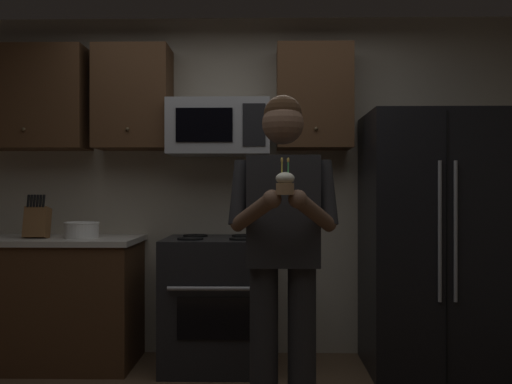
{
  "coord_description": "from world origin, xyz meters",
  "views": [
    {
      "loc": [
        0.2,
        -2.6,
        1.25
      ],
      "look_at": [
        0.14,
        0.32,
        1.25
      ],
      "focal_mm": 38.89,
      "sensor_mm": 36.0,
      "label": 1
    }
  ],
  "objects_px": {
    "refrigerator": "(430,242)",
    "person": "(283,241)",
    "cupcake": "(285,183)",
    "bowl_large_white": "(82,229)",
    "knife_block": "(37,222)",
    "oven_range": "(218,302)",
    "microwave": "(219,128)"
  },
  "relations": [
    {
      "from": "refrigerator",
      "to": "person",
      "type": "height_order",
      "value": "refrigerator"
    },
    {
      "from": "person",
      "to": "cupcake",
      "type": "distance_m",
      "value": 0.44
    },
    {
      "from": "bowl_large_white",
      "to": "refrigerator",
      "type": "bearing_deg",
      "value": -0.5
    },
    {
      "from": "bowl_large_white",
      "to": "cupcake",
      "type": "height_order",
      "value": "cupcake"
    },
    {
      "from": "knife_block",
      "to": "refrigerator",
      "type": "bearing_deg",
      "value": -0.19
    },
    {
      "from": "oven_range",
      "to": "knife_block",
      "type": "xyz_separation_m",
      "value": [
        -1.29,
        -0.03,
        0.58
      ]
    },
    {
      "from": "refrigerator",
      "to": "bowl_large_white",
      "type": "bearing_deg",
      "value": 179.5
    },
    {
      "from": "knife_block",
      "to": "bowl_large_white",
      "type": "relative_size",
      "value": 1.29
    },
    {
      "from": "microwave",
      "to": "refrigerator",
      "type": "relative_size",
      "value": 0.41
    },
    {
      "from": "bowl_large_white",
      "to": "person",
      "type": "xyz_separation_m",
      "value": [
        1.41,
        -1.03,
        0.01
      ]
    },
    {
      "from": "microwave",
      "to": "person",
      "type": "bearing_deg",
      "value": -69.67
    },
    {
      "from": "refrigerator",
      "to": "person",
      "type": "bearing_deg",
      "value": -136.54
    },
    {
      "from": "refrigerator",
      "to": "bowl_large_white",
      "type": "xyz_separation_m",
      "value": [
        -2.48,
        0.02,
        0.08
      ]
    },
    {
      "from": "knife_block",
      "to": "bowl_large_white",
      "type": "distance_m",
      "value": 0.32
    },
    {
      "from": "knife_block",
      "to": "bowl_large_white",
      "type": "bearing_deg",
      "value": 2.17
    },
    {
      "from": "bowl_large_white",
      "to": "microwave",
      "type": "bearing_deg",
      "value": 7.99
    },
    {
      "from": "microwave",
      "to": "person",
      "type": "height_order",
      "value": "microwave"
    },
    {
      "from": "person",
      "to": "cupcake",
      "type": "height_order",
      "value": "person"
    },
    {
      "from": "bowl_large_white",
      "to": "person",
      "type": "distance_m",
      "value": 1.75
    },
    {
      "from": "refrigerator",
      "to": "bowl_large_white",
      "type": "distance_m",
      "value": 2.48
    },
    {
      "from": "refrigerator",
      "to": "oven_range",
      "type": "bearing_deg",
      "value": 178.5
    },
    {
      "from": "bowl_large_white",
      "to": "person",
      "type": "bearing_deg",
      "value": -36.22
    },
    {
      "from": "oven_range",
      "to": "cupcake",
      "type": "relative_size",
      "value": 5.36
    },
    {
      "from": "oven_range",
      "to": "bowl_large_white",
      "type": "bearing_deg",
      "value": -178.96
    },
    {
      "from": "knife_block",
      "to": "cupcake",
      "type": "relative_size",
      "value": 1.84
    },
    {
      "from": "microwave",
      "to": "bowl_large_white",
      "type": "distance_m",
      "value": 1.23
    },
    {
      "from": "person",
      "to": "oven_range",
      "type": "bearing_deg",
      "value": 112.42
    },
    {
      "from": "oven_range",
      "to": "person",
      "type": "relative_size",
      "value": 0.53
    },
    {
      "from": "oven_range",
      "to": "person",
      "type": "bearing_deg",
      "value": -67.58
    },
    {
      "from": "oven_range",
      "to": "person",
      "type": "xyz_separation_m",
      "value": [
        0.43,
        -1.05,
        0.53
      ]
    },
    {
      "from": "cupcake",
      "to": "bowl_large_white",
      "type": "bearing_deg",
      "value": 136.0
    },
    {
      "from": "oven_range",
      "to": "knife_block",
      "type": "distance_m",
      "value": 1.42
    }
  ]
}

